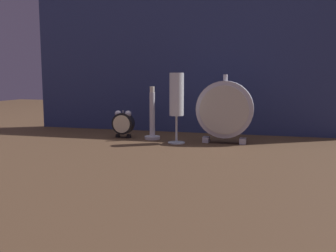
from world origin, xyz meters
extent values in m
plane|color=#422D1E|center=(0.00, 0.00, 0.00)|extent=(4.00, 4.00, 0.00)
cube|color=navy|center=(0.00, 0.33, 0.28)|extent=(1.24, 0.01, 0.56)
cube|color=black|center=(-0.20, 0.14, 0.01)|extent=(0.01, 0.01, 0.01)
cube|color=black|center=(-0.16, 0.14, 0.01)|extent=(0.01, 0.01, 0.01)
cylinder|color=black|center=(-0.18, 0.14, 0.05)|extent=(0.08, 0.03, 0.08)
cylinder|color=beige|center=(-0.18, 0.12, 0.05)|extent=(0.06, 0.00, 0.06)
sphere|color=silver|center=(-0.20, 0.14, 0.08)|extent=(0.02, 0.02, 0.02)
sphere|color=silver|center=(-0.16, 0.14, 0.08)|extent=(0.02, 0.02, 0.02)
cylinder|color=silver|center=(-0.18, 0.14, 0.09)|extent=(0.00, 0.00, 0.01)
cube|color=silver|center=(0.12, 0.12, 0.01)|extent=(0.02, 0.03, 0.02)
cube|color=silver|center=(0.24, 0.12, 0.01)|extent=(0.02, 0.03, 0.02)
cylinder|color=silver|center=(0.18, 0.12, 0.11)|extent=(0.18, 0.04, 0.18)
cylinder|color=beige|center=(0.18, 0.10, 0.11)|extent=(0.15, 0.00, 0.15)
cylinder|color=silver|center=(0.18, 0.12, 0.21)|extent=(0.01, 0.01, 0.02)
cylinder|color=silver|center=(0.03, 0.08, 0.00)|extent=(0.06, 0.06, 0.01)
cylinder|color=silver|center=(0.03, 0.08, 0.05)|extent=(0.01, 0.01, 0.08)
cylinder|color=white|center=(0.03, 0.08, 0.16)|extent=(0.05, 0.05, 0.14)
cylinder|color=#DBC675|center=(0.03, 0.08, 0.13)|extent=(0.04, 0.04, 0.09)
cylinder|color=silver|center=(-0.07, 0.13, 0.01)|extent=(0.05, 0.05, 0.01)
cylinder|color=silver|center=(-0.07, 0.13, 0.08)|extent=(0.02, 0.02, 0.15)
cylinder|color=silver|center=(-0.07, 0.13, 0.17)|extent=(0.02, 0.02, 0.02)
camera|label=1|loc=(0.32, -1.07, 0.21)|focal=40.00mm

